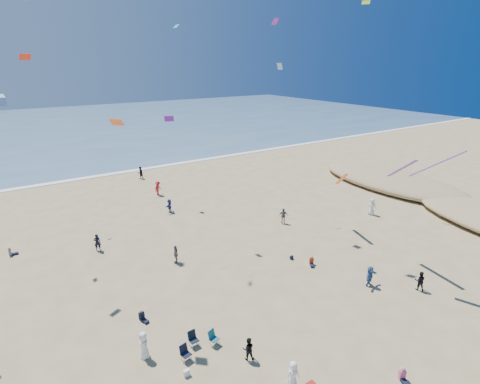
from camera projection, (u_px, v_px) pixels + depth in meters
ground at (290, 377)px, 20.67m from camera, size 220.00×220.00×0.00m
ocean at (46, 129)px, 95.40m from camera, size 220.00×100.00×0.06m
surf_line at (93, 177)px, 56.06m from camera, size 220.00×1.20×0.08m
standing_flyers at (230, 229)px, 36.85m from camera, size 29.76×41.66×1.92m
seated_group at (242, 305)px, 26.10m from camera, size 22.29×31.27×0.84m
chair_cluster at (198, 344)px, 22.38m from camera, size 2.74×1.47×1.00m
white_tote at (187, 373)px, 20.67m from camera, size 0.35×0.20×0.40m
black_backpack at (212, 335)px, 23.52m from camera, size 0.30×0.22×0.38m
navy_bag at (292, 258)px, 32.83m from camera, size 0.28×0.18×0.34m
kites_aloft at (285, 91)px, 30.69m from camera, size 43.50×40.04×29.10m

